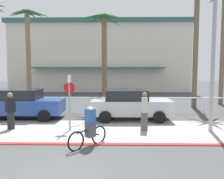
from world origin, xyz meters
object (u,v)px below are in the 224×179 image
car_blue_1 (23,104)px  palm_tree_4 (197,8)px  cyclist_black_0 (89,128)px  pedestrian_0 (144,113)px  pedestrian_1 (11,112)px  palm_tree_3 (105,37)px  streetlight_curb (216,36)px  stop_sign_bike_lane (69,95)px  palm_tree_2 (27,31)px  car_silver_2 (130,104)px  palm_tree_5 (224,24)px

car_blue_1 → palm_tree_4: bearing=20.0°
cyclist_black_0 → pedestrian_0: 3.20m
pedestrian_1 → palm_tree_3: bearing=54.5°
streetlight_curb → pedestrian_1: bearing=177.8°
streetlight_curb → pedestrian_1: (-9.26, 0.36, -3.46)m
palm_tree_4 → car_blue_1: 13.38m
stop_sign_bike_lane → pedestrian_1: 2.94m
streetlight_curb → car_blue_1: streetlight_curb is taller
palm_tree_4 → car_blue_1: size_ratio=2.21×
streetlight_curb → palm_tree_3: size_ratio=1.12×
streetlight_curb → palm_tree_2: streetlight_curb is taller
car_blue_1 → pedestrian_0: 7.06m
palm_tree_4 → cyclist_black_0: (-6.75, -8.75, -6.48)m
stop_sign_bike_lane → car_blue_1: stop_sign_bike_lane is taller
palm_tree_2 → palm_tree_4: bearing=-2.2°
streetlight_curb → car_silver_2: (-3.54, 2.57, -3.41)m
palm_tree_2 → car_silver_2: 10.01m
palm_tree_2 → palm_tree_5: 15.15m
streetlight_curb → palm_tree_5: bearing=63.9°
car_silver_2 → pedestrian_1: (-5.72, -2.20, -0.06)m
cyclist_black_0 → car_blue_1: bearing=132.6°
palm_tree_4 → car_blue_1: (-11.09, -4.03, -6.31)m
car_blue_1 → cyclist_black_0: size_ratio=2.93×
car_silver_2 → pedestrian_1: pedestrian_1 is taller
palm_tree_3 → car_silver_2: bearing=-66.1°
palm_tree_3 → car_silver_2: size_ratio=1.53×
stop_sign_bike_lane → car_blue_1: (-3.18, 2.53, -0.81)m
stop_sign_bike_lane → palm_tree_2: (-4.52, 7.04, 3.98)m
palm_tree_5 → car_blue_1: 15.85m
palm_tree_4 → pedestrian_0: bearing=-124.5°
car_blue_1 → streetlight_curb: bearing=-16.0°
palm_tree_5 → cyclist_black_0: palm_tree_5 is taller
palm_tree_4 → palm_tree_5: 3.23m
palm_tree_3 → palm_tree_4: palm_tree_4 is taller
streetlight_curb → car_silver_2: size_ratio=1.70×
palm_tree_3 → cyclist_black_0: palm_tree_3 is taller
palm_tree_2 → palm_tree_3: size_ratio=1.09×
cyclist_black_0 → car_silver_2: bearing=68.8°
palm_tree_5 → car_silver_2: bearing=-142.6°
palm_tree_5 → pedestrian_1: size_ratio=5.06×
palm_tree_4 → pedestrian_0: palm_tree_4 is taller
streetlight_curb → car_blue_1: 10.59m
palm_tree_3 → car_blue_1: palm_tree_3 is taller
palm_tree_5 → cyclist_black_0: bearing=-132.2°
palm_tree_3 → car_blue_1: (-4.51, -3.39, -4.20)m
stop_sign_bike_lane → palm_tree_5: size_ratio=0.29×
palm_tree_5 → streetlight_curb: bearing=-116.1°
streetlight_curb → palm_tree_3: 8.04m
palm_tree_4 → stop_sign_bike_lane: bearing=-140.3°
car_silver_2 → palm_tree_3: bearing=113.9°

